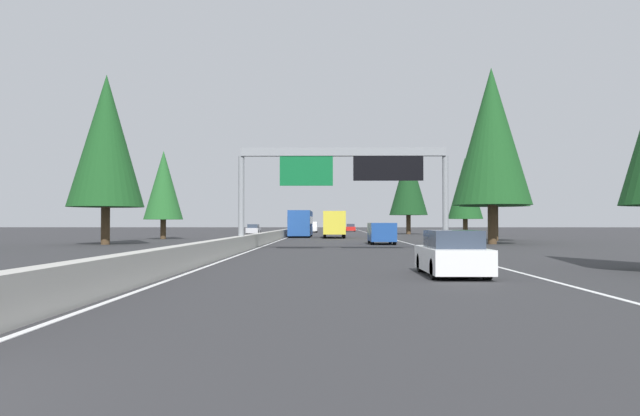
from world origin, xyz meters
TOP-DOWN VIEW (x-y plane):
  - ground_plane at (60.00, 0.00)m, footprint 320.00×320.00m
  - median_barrier at (80.00, 0.30)m, footprint 180.00×0.56m
  - shoulder_stripe_right at (70.00, -11.52)m, footprint 160.00×0.16m
  - shoulder_stripe_median at (70.00, -0.25)m, footprint 160.00×0.16m
  - sign_gantry_overhead at (31.96, -6.04)m, footprint 0.50×12.68m
  - sedan_distant_b at (14.74, -8.99)m, footprint 4.40×1.80m
  - minivan_mid_right at (44.00, -9.18)m, footprint 5.00×1.95m
  - bus_near_center at (69.19, -1.62)m, footprint 11.50×2.55m
  - sedan_far_center at (115.28, -9.15)m, footprint 4.40×1.80m
  - box_truck_distant_a at (64.16, -5.58)m, footprint 8.50×2.40m
  - pickup_mid_left at (103.15, -1.92)m, footprint 5.60×2.00m
  - oncoming_near at (87.32, 6.33)m, footprint 4.40×1.80m
  - conifer_right_near at (44.21, -18.02)m, footprint 6.23×6.23m
  - conifer_right_mid at (53.39, -20.63)m, footprint 6.53×6.53m
  - conifer_right_far at (72.15, -22.00)m, footprint 4.34×4.34m
  - conifer_right_distant at (86.73, -16.78)m, footprint 5.67×5.67m
  - conifer_left_near at (42.77, 12.47)m, footprint 5.88×5.88m
  - conifer_left_mid at (59.24, 12.37)m, footprint 4.08×4.08m

SIDE VIEW (x-z plane):
  - ground_plane at x=60.00m, z-range 0.00..0.00m
  - shoulder_stripe_right at x=70.00m, z-range 0.00..0.01m
  - shoulder_stripe_median at x=70.00m, z-range 0.00..0.01m
  - median_barrier at x=80.00m, z-range 0.00..0.90m
  - sedan_distant_b at x=14.74m, z-range -0.05..1.42m
  - sedan_far_center at x=115.28m, z-range -0.05..1.42m
  - oncoming_near at x=87.32m, z-range -0.05..1.42m
  - pickup_mid_left at x=103.15m, z-range -0.02..1.84m
  - minivan_mid_right at x=44.00m, z-range 0.11..1.80m
  - box_truck_distant_a at x=64.16m, z-range 0.14..3.09m
  - bus_near_center at x=69.19m, z-range 0.17..3.27m
  - sign_gantry_overhead at x=31.96m, z-range 1.84..8.08m
  - conifer_left_mid at x=59.24m, z-range 0.99..10.26m
  - conifer_right_far at x=72.15m, z-range 1.06..10.93m
  - conifer_right_distant at x=86.73m, z-range 1.39..14.28m
  - conifer_left_near at x=42.77m, z-range 1.44..14.80m
  - conifer_right_near at x=44.21m, z-range 1.53..15.69m
  - conifer_right_mid at x=53.39m, z-range 1.61..16.44m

